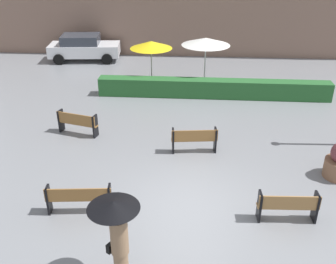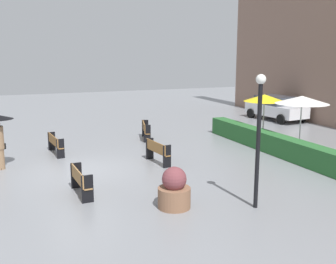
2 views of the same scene
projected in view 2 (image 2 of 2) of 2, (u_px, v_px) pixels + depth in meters
ground_plane at (81, 170)px, 15.22m from camera, size 60.00×60.00×0.00m
bench_near_right at (80, 180)px, 12.51m from camera, size 1.61×0.43×0.85m
bench_far_left at (145, 129)px, 20.57m from camera, size 1.64×0.74×0.88m
bench_mid_center at (157, 150)px, 16.11m from camera, size 1.63×0.51×0.89m
bench_near_left at (55, 143)px, 17.56m from camera, size 1.81×0.49×0.84m
planter_pot at (174, 190)px, 11.50m from camera, size 0.95×0.95×1.21m
lamp_post at (259, 127)px, 11.15m from camera, size 0.28×0.28×3.82m
patio_umbrella_yellow at (264, 98)px, 20.34m from camera, size 2.08×2.08×2.30m
patio_umbrella_white at (302, 100)px, 17.92m from camera, size 2.37×2.37×2.49m
hedge_strip at (280, 146)px, 17.40m from camera, size 10.88×0.70×0.85m
parked_car at (275, 108)px, 26.41m from camera, size 4.36×2.32×1.57m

